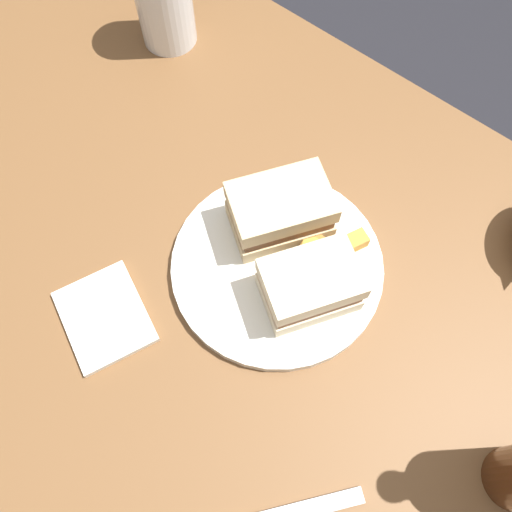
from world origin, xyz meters
TOP-DOWN VIEW (x-y plane):
  - ground_plane at (0.00, 0.00)m, footprint 6.00×6.00m
  - dining_table at (0.00, 0.00)m, footprint 1.18×0.76m
  - plate at (-0.04, -0.03)m, footprint 0.25×0.25m
  - sandwich_half_left at (-0.09, -0.02)m, footprint 0.12×0.13m
  - sandwich_half_right at (-0.01, -0.07)m, footprint 0.13×0.14m
  - potato_wedge_front at (-0.11, -0.07)m, footprint 0.04×0.04m
  - potato_wedge_middle at (-0.06, -0.07)m, footprint 0.03×0.04m
  - potato_wedge_back at (-0.07, -0.05)m, footprint 0.04×0.06m
  - potato_wedge_left_edge at (-0.07, -0.06)m, footprint 0.02×0.06m
  - potato_wedge_right_edge at (-0.09, -0.10)m, footprint 0.04×0.05m
  - potato_wedge_stray at (-0.07, -0.05)m, footprint 0.05×0.05m
  - napkin at (0.07, 0.15)m, footprint 0.14×0.12m

SIDE VIEW (x-z plane):
  - ground_plane at x=0.00m, z-range 0.00..0.00m
  - dining_table at x=0.00m, z-range 0.00..0.77m
  - napkin at x=0.07m, z-range 0.77..0.77m
  - plate at x=-0.04m, z-range 0.77..0.78m
  - potato_wedge_stray at x=-0.07m, z-range 0.78..0.80m
  - potato_wedge_right_edge at x=-0.09m, z-range 0.78..0.80m
  - potato_wedge_front at x=-0.11m, z-range 0.78..0.80m
  - potato_wedge_middle at x=-0.06m, z-range 0.78..0.80m
  - potato_wedge_left_edge at x=-0.07m, z-range 0.78..0.80m
  - potato_wedge_back at x=-0.07m, z-range 0.78..0.80m
  - sandwich_half_left at x=-0.09m, z-range 0.78..0.84m
  - sandwich_half_right at x=-0.01m, z-range 0.78..0.85m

